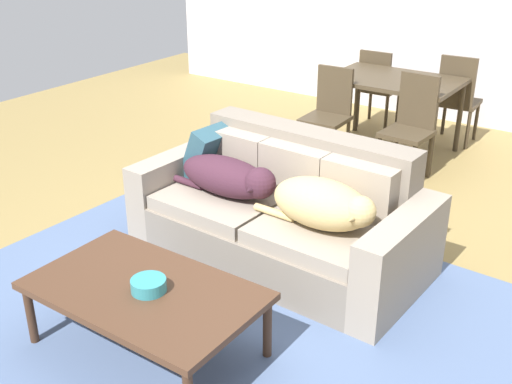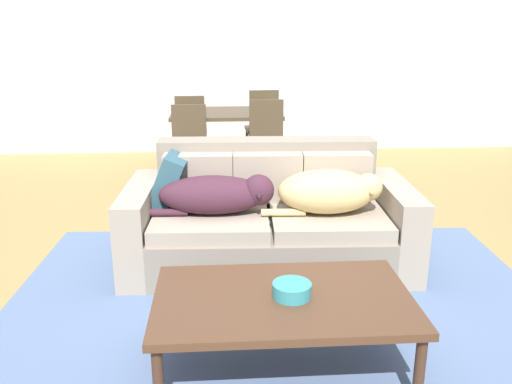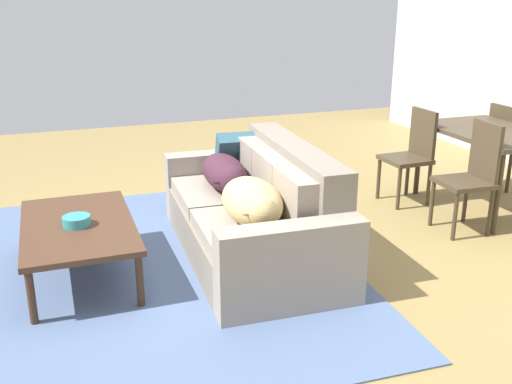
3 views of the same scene
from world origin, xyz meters
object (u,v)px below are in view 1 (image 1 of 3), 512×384
at_px(dog_on_left_cushion, 230,177).
at_px(bowl_on_coffee_table, 149,285).
at_px(coffee_table, 145,294).
at_px(dining_table, 394,86).
at_px(couch, 284,214).
at_px(throw_pillow_by_left_arm, 210,152).
at_px(dining_chair_near_left, 329,111).
at_px(dining_chair_far_left, 377,85).
at_px(dining_chair_near_right, 411,123).
at_px(dog_on_right_cushion, 324,204).
at_px(dining_chair_far_right, 457,97).

distance_m(dog_on_left_cushion, bowl_on_coffee_table, 1.24).
distance_m(coffee_table, bowl_on_coffee_table, 0.08).
bearing_deg(dining_table, couch, -83.80).
bearing_deg(bowl_on_coffee_table, throw_pillow_by_left_arm, 116.52).
relative_size(couch, bowl_on_coffee_table, 10.81).
bearing_deg(dog_on_left_cushion, coffee_table, -73.10).
height_order(dining_chair_near_left, dining_chair_far_left, dining_chair_near_left).
bearing_deg(dining_chair_near_right, dog_on_right_cushion, -79.80).
relative_size(coffee_table, bowl_on_coffee_table, 6.61).
bearing_deg(coffee_table, dining_chair_near_left, 100.94).
xyz_separation_m(dog_on_right_cushion, dining_table, (-0.67, 2.58, 0.09)).
bearing_deg(dog_on_left_cushion, dining_table, 90.13).
height_order(bowl_on_coffee_table, dining_chair_near_right, dining_chair_near_right).
bearing_deg(dining_chair_near_left, dining_chair_near_right, 1.27).
xyz_separation_m(throw_pillow_by_left_arm, dining_chair_near_left, (0.06, 1.73, -0.11)).
height_order(dog_on_left_cushion, throw_pillow_by_left_arm, throw_pillow_by_left_arm).
relative_size(dog_on_right_cushion, dining_chair_near_left, 0.93).
xyz_separation_m(coffee_table, dining_chair_far_right, (0.25, 4.29, 0.13)).
relative_size(throw_pillow_by_left_arm, dining_chair_far_left, 0.45).
xyz_separation_m(couch, coffee_table, (-0.05, -1.33, 0.05)).
xyz_separation_m(throw_pillow_by_left_arm, dining_table, (0.45, 2.31, 0.07)).
relative_size(bowl_on_coffee_table, dining_chair_near_right, 0.20).
height_order(bowl_on_coffee_table, dining_table, dining_table).
bearing_deg(couch, throw_pillow_by_left_arm, 175.56).
bearing_deg(dining_chair_near_left, bowl_on_coffee_table, -80.62).
bearing_deg(couch, dining_table, 98.48).
bearing_deg(dog_on_right_cushion, dog_on_left_cushion, 179.67).
bearing_deg(dining_chair_far_left, dining_chair_far_right, 175.85).
bearing_deg(throw_pillow_by_left_arm, dining_table, 78.90).
bearing_deg(dining_table, dining_chair_near_right, -52.08).
bearing_deg(dining_chair_near_right, bowl_on_coffee_table, -89.75).
height_order(dining_chair_far_left, dining_chair_far_right, dining_chair_far_right).
distance_m(couch, dining_chair_near_right, 1.88).
relative_size(dog_on_right_cushion, throw_pillow_by_left_arm, 2.14).
distance_m(dining_chair_near_right, dining_chair_far_right, 1.10).
bearing_deg(dining_table, throw_pillow_by_left_arm, -101.10).
height_order(bowl_on_coffee_table, dining_chair_far_right, dining_chair_far_right).
bearing_deg(bowl_on_coffee_table, dining_table, 93.90).
relative_size(bowl_on_coffee_table, dining_chair_far_right, 0.20).
bearing_deg(dining_chair_far_left, dining_chair_near_right, 125.33).
height_order(dog_on_left_cushion, dining_chair_far_right, dining_chair_far_right).
height_order(coffee_table, bowl_on_coffee_table, bowl_on_coffee_table).
bearing_deg(dining_chair_far_right, dog_on_right_cushion, 90.25).
bearing_deg(dining_chair_near_left, dining_chair_far_left, 90.03).
height_order(throw_pillow_by_left_arm, dining_chair_near_right, dining_chair_near_right).
xyz_separation_m(dog_on_left_cushion, dining_chair_far_right, (0.55, 3.11, -0.06)).
bearing_deg(bowl_on_coffee_table, couch, 89.74).
xyz_separation_m(dining_table, dining_chair_far_right, (0.46, 0.57, -0.17)).
height_order(dog_on_right_cushion, dining_chair_far_left, dining_chair_far_left).
relative_size(dining_chair_near_right, dining_chair_far_left, 1.08).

